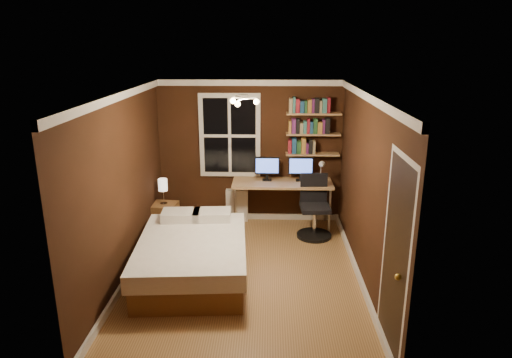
{
  "coord_description": "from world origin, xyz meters",
  "views": [
    {
      "loc": [
        0.33,
        -5.7,
        3.11
      ],
      "look_at": [
        0.15,
        0.45,
        1.25
      ],
      "focal_mm": 32.0,
      "sensor_mm": 36.0,
      "label": 1
    }
  ],
  "objects_px": {
    "desk_lamp": "(321,172)",
    "nightstand": "(165,218)",
    "monitor_left": "(267,169)",
    "office_chair": "(314,213)",
    "monitor_right": "(301,169)",
    "bed": "(193,256)",
    "radiator": "(237,205)",
    "bedside_lamp": "(163,192)",
    "desk": "(282,185)"
  },
  "relations": [
    {
      "from": "desk",
      "to": "office_chair",
      "type": "xyz_separation_m",
      "value": [
        0.52,
        -0.4,
        -0.35
      ]
    },
    {
      "from": "office_chair",
      "to": "nightstand",
      "type": "bearing_deg",
      "value": 175.5
    },
    {
      "from": "radiator",
      "to": "monitor_left",
      "type": "height_order",
      "value": "monitor_left"
    },
    {
      "from": "bed",
      "to": "radiator",
      "type": "bearing_deg",
      "value": 73.07
    },
    {
      "from": "radiator",
      "to": "nightstand",
      "type": "bearing_deg",
      "value": -154.26
    },
    {
      "from": "bedside_lamp",
      "to": "monitor_right",
      "type": "height_order",
      "value": "monitor_right"
    },
    {
      "from": "bed",
      "to": "desk_lamp",
      "type": "bearing_deg",
      "value": 37.66
    },
    {
      "from": "monitor_right",
      "to": "desk",
      "type": "bearing_deg",
      "value": -164.84
    },
    {
      "from": "desk",
      "to": "office_chair",
      "type": "distance_m",
      "value": 0.75
    },
    {
      "from": "desk_lamp",
      "to": "monitor_left",
      "type": "bearing_deg",
      "value": 167.81
    },
    {
      "from": "bed",
      "to": "monitor_left",
      "type": "height_order",
      "value": "monitor_left"
    },
    {
      "from": "bed",
      "to": "office_chair",
      "type": "bearing_deg",
      "value": 34.25
    },
    {
      "from": "bed",
      "to": "bedside_lamp",
      "type": "relative_size",
      "value": 4.81
    },
    {
      "from": "monitor_left",
      "to": "desk_lamp",
      "type": "distance_m",
      "value": 0.93
    },
    {
      "from": "nightstand",
      "to": "desk_lamp",
      "type": "bearing_deg",
      "value": 11.01
    },
    {
      "from": "monitor_left",
      "to": "monitor_right",
      "type": "height_order",
      "value": "same"
    },
    {
      "from": "bed",
      "to": "bedside_lamp",
      "type": "height_order",
      "value": "bedside_lamp"
    },
    {
      "from": "radiator",
      "to": "desk",
      "type": "height_order",
      "value": "desk"
    },
    {
      "from": "office_chair",
      "to": "monitor_right",
      "type": "bearing_deg",
      "value": 110.25
    },
    {
      "from": "nightstand",
      "to": "desk_lamp",
      "type": "xyz_separation_m",
      "value": [
        2.62,
        0.23,
        0.77
      ]
    },
    {
      "from": "radiator",
      "to": "office_chair",
      "type": "relative_size",
      "value": 0.56
    },
    {
      "from": "desk",
      "to": "monitor_left",
      "type": "relative_size",
      "value": 3.94
    },
    {
      "from": "radiator",
      "to": "desk",
      "type": "relative_size",
      "value": 0.34
    },
    {
      "from": "monitor_left",
      "to": "monitor_right",
      "type": "distance_m",
      "value": 0.58
    },
    {
      "from": "monitor_left",
      "to": "radiator",
      "type": "bearing_deg",
      "value": 164.77
    },
    {
      "from": "bedside_lamp",
      "to": "monitor_right",
      "type": "bearing_deg",
      "value": 10.46
    },
    {
      "from": "nightstand",
      "to": "office_chair",
      "type": "distance_m",
      "value": 2.51
    },
    {
      "from": "nightstand",
      "to": "bedside_lamp",
      "type": "relative_size",
      "value": 1.17
    },
    {
      "from": "bedside_lamp",
      "to": "nightstand",
      "type": "bearing_deg",
      "value": 0.0
    },
    {
      "from": "radiator",
      "to": "desk_lamp",
      "type": "height_order",
      "value": "desk_lamp"
    },
    {
      "from": "monitor_left",
      "to": "desk_lamp",
      "type": "relative_size",
      "value": 0.98
    },
    {
      "from": "bed",
      "to": "nightstand",
      "type": "relative_size",
      "value": 4.09
    },
    {
      "from": "monitor_right",
      "to": "office_chair",
      "type": "height_order",
      "value": "monitor_right"
    },
    {
      "from": "desk_lamp",
      "to": "monitor_right",
      "type": "bearing_deg",
      "value": 149.23
    },
    {
      "from": "desk_lamp",
      "to": "office_chair",
      "type": "relative_size",
      "value": 0.42
    },
    {
      "from": "desk",
      "to": "monitor_right",
      "type": "height_order",
      "value": "monitor_right"
    },
    {
      "from": "bedside_lamp",
      "to": "office_chair",
      "type": "relative_size",
      "value": 0.42
    },
    {
      "from": "desk",
      "to": "monitor_left",
      "type": "xyz_separation_m",
      "value": [
        -0.26,
        0.09,
        0.27
      ]
    },
    {
      "from": "bedside_lamp",
      "to": "office_chair",
      "type": "xyz_separation_m",
      "value": [
        2.5,
        -0.06,
        -0.33
      ]
    },
    {
      "from": "bed",
      "to": "monitor_right",
      "type": "xyz_separation_m",
      "value": [
        1.58,
        1.9,
        0.73
      ]
    },
    {
      "from": "nightstand",
      "to": "desk",
      "type": "bearing_deg",
      "value": 15.74
    },
    {
      "from": "bedside_lamp",
      "to": "monitor_right",
      "type": "distance_m",
      "value": 2.35
    },
    {
      "from": "bed",
      "to": "nightstand",
      "type": "bearing_deg",
      "value": 111.82
    },
    {
      "from": "radiator",
      "to": "monitor_right",
      "type": "xyz_separation_m",
      "value": [
        1.11,
        -0.15,
        0.73
      ]
    },
    {
      "from": "bed",
      "to": "desk_lamp",
      "type": "relative_size",
      "value": 4.75
    },
    {
      "from": "nightstand",
      "to": "office_chair",
      "type": "height_order",
      "value": "office_chair"
    },
    {
      "from": "bedside_lamp",
      "to": "desk_lamp",
      "type": "bearing_deg",
      "value": 4.97
    },
    {
      "from": "desk_lamp",
      "to": "nightstand",
      "type": "bearing_deg",
      "value": -175.03
    },
    {
      "from": "monitor_left",
      "to": "office_chair",
      "type": "relative_size",
      "value": 0.42
    },
    {
      "from": "bed",
      "to": "monitor_left",
      "type": "bearing_deg",
      "value": 58.06
    }
  ]
}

